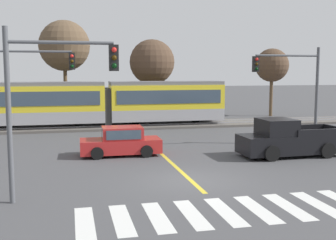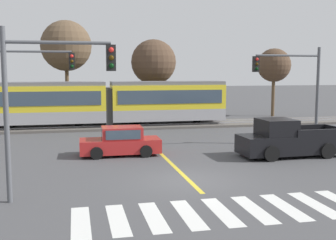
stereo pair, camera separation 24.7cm
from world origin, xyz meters
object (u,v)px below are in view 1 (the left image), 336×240
light_rail_tram (107,102)px  traffic_light_mid_right (295,81)px  traffic_light_mid_left (22,80)px  pickup_truck (288,140)px  bare_tree_far_east (272,66)px  bare_tree_west (64,46)px  bare_tree_east (152,62)px  sedan_crossing (121,142)px  traffic_light_near_left (48,88)px

light_rail_tram → traffic_light_mid_right: (10.16, -10.39, 1.82)m
traffic_light_mid_left → traffic_light_mid_right: 15.37m
pickup_truck → traffic_light_mid_left: (-13.46, 3.54, 3.12)m
traffic_light_mid_right → bare_tree_far_east: bearing=67.7°
traffic_light_mid_left → bare_tree_west: size_ratio=0.69×
traffic_light_mid_left → bare_tree_far_east: bare_tree_far_east is taller
bare_tree_east → bare_tree_far_east: bare_tree_east is taller
sedan_crossing → traffic_light_near_left: traffic_light_near_left is taller
pickup_truck → traffic_light_mid_left: 14.26m
light_rail_tram → sedan_crossing: light_rail_tram is taller
bare_tree_west → pickup_truck: bearing=-57.7°
pickup_truck → bare_tree_west: (-11.41, 18.06, 5.72)m
light_rail_tram → bare_tree_east: bearing=41.2°
light_rail_tram → traffic_light_mid_left: (-5.19, -9.65, 1.91)m
traffic_light_mid_left → traffic_light_mid_right: bearing=-2.8°
pickup_truck → traffic_light_near_left: 13.17m
traffic_light_mid_right → bare_tree_far_east: size_ratio=0.88×
sedan_crossing → pickup_truck: (8.50, -2.19, 0.14)m
pickup_truck → bare_tree_west: bearing=122.3°
pickup_truck → bare_tree_east: 17.96m
pickup_truck → bare_tree_east: bare_tree_east is taller
pickup_truck → bare_tree_west: size_ratio=0.62×
sedan_crossing → pickup_truck: bearing=-14.4°
pickup_truck → traffic_light_near_left: size_ratio=0.92×
traffic_light_mid_left → bare_tree_far_east: (21.64, 14.62, 0.98)m
traffic_light_near_left → sedan_crossing: bearing=65.6°
light_rail_tram → bare_tree_west: 7.35m
sedan_crossing → traffic_light_near_left: 8.55m
traffic_light_mid_left → traffic_light_mid_right: traffic_light_mid_left is taller
pickup_truck → traffic_light_near_left: bearing=-156.8°
bare_tree_east → bare_tree_far_east: (12.12, 1.18, -0.25)m
traffic_light_mid_right → bare_tree_west: (-13.31, 15.26, 2.70)m
traffic_light_mid_right → bare_tree_east: bare_tree_east is taller
bare_tree_west → bare_tree_far_east: (19.60, 0.10, -1.62)m
pickup_truck → bare_tree_east: size_ratio=0.76×
light_rail_tram → traffic_light_near_left: traffic_light_near_left is taller
traffic_light_near_left → bare_tree_west: (0.37, 23.11, 2.69)m
sedan_crossing → traffic_light_mid_right: 10.88m
traffic_light_mid_right → light_rail_tram: bearing=134.4°
pickup_truck → traffic_light_mid_left: traffic_light_mid_left is taller
bare_tree_far_east → pickup_truck: bearing=-114.3°
sedan_crossing → bare_tree_west: bare_tree_west is taller
bare_tree_far_east → light_rail_tram: bearing=-163.2°
pickup_truck → bare_tree_west: 22.12m
sedan_crossing → bare_tree_east: (4.57, 14.79, 4.49)m
bare_tree_east → light_rail_tram: bearing=-138.8°
traffic_light_mid_right → bare_tree_far_east: bare_tree_far_east is taller
light_rail_tram → bare_tree_west: bearing=122.8°
traffic_light_mid_left → bare_tree_west: bare_tree_west is taller
traffic_light_mid_right → bare_tree_far_east: (6.29, 15.36, 1.08)m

